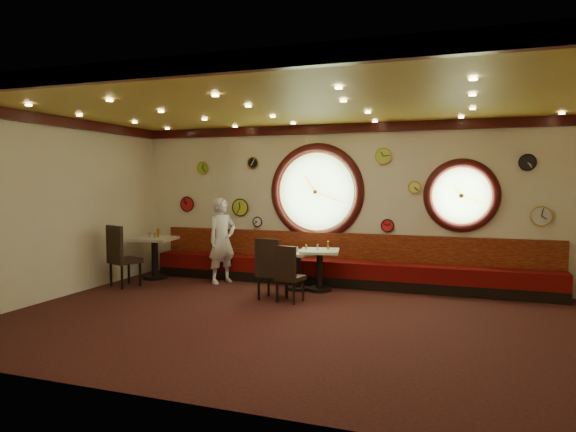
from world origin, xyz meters
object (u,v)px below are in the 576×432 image
at_px(condiment_a_salt, 149,235).
at_px(condiment_c_salt, 318,247).
at_px(condiment_c_pepper, 318,247).
at_px(condiment_c_bottle, 328,245).
at_px(chair_c, 288,270).
at_px(chair_a, 120,252).
at_px(condiment_a_pepper, 155,235).
at_px(table_a, 155,253).
at_px(table_c, 320,265).
at_px(table_b, 298,266).
at_px(condiment_b_pepper, 297,249).
at_px(condiment_b_bottle, 306,248).
at_px(chair_b, 270,265).
at_px(waiter, 222,241).
at_px(condiment_b_salt, 292,249).
at_px(condiment_a_bottle, 158,233).

bearing_deg(condiment_a_salt, condiment_c_salt, 0.80).
distance_m(condiment_c_pepper, condiment_c_bottle, 0.24).
bearing_deg(chair_c, chair_a, -171.00).
bearing_deg(chair_a, condiment_a_pepper, 102.59).
relative_size(condiment_a_salt, condiment_c_bottle, 0.66).
relative_size(table_a, table_c, 1.07).
xyz_separation_m(table_b, chair_c, (0.16, -1.04, 0.10)).
xyz_separation_m(table_b, table_c, (0.41, 0.05, 0.03)).
distance_m(table_c, condiment_c_salt, 0.34).
distance_m(chair_c, condiment_b_pepper, 1.07).
bearing_deg(table_a, table_c, 0.28).
distance_m(table_c, condiment_b_bottle, 0.41).
xyz_separation_m(table_a, condiment_b_pepper, (3.19, -0.05, 0.23)).
relative_size(chair_b, condiment_c_pepper, 5.95).
height_order(table_a, waiter, waiter).
xyz_separation_m(condiment_b_pepper, condiment_c_pepper, (0.40, -0.01, 0.05)).
bearing_deg(condiment_c_salt, chair_c, -100.23).
relative_size(chair_c, condiment_b_bottle, 4.34).
distance_m(chair_b, condiment_c_pepper, 1.13).
xyz_separation_m(chair_b, condiment_a_pepper, (-3.01, 1.00, 0.31)).
distance_m(chair_a, condiment_c_bottle, 4.04).
xyz_separation_m(chair_a, condiment_b_salt, (3.22, 0.92, 0.09)).
bearing_deg(condiment_b_salt, condiment_c_pepper, -1.14).
distance_m(chair_c, condiment_a_salt, 3.67).
bearing_deg(condiment_b_bottle, table_c, -1.75).
bearing_deg(condiment_c_bottle, waiter, -179.08).
height_order(condiment_a_salt, waiter, waiter).
relative_size(condiment_b_salt, condiment_b_bottle, 0.69).
height_order(table_b, condiment_c_salt, condiment_c_salt).
relative_size(table_b, condiment_a_salt, 8.19).
xyz_separation_m(table_a, condiment_a_salt, (-0.12, -0.00, 0.38)).
relative_size(table_b, condiment_c_pepper, 7.56).
height_order(condiment_a_salt, condiment_b_salt, condiment_a_salt).
distance_m(condiment_a_salt, condiment_c_pepper, 3.72).
bearing_deg(chair_b, waiter, 150.19).
bearing_deg(condiment_b_bottle, condiment_a_pepper, -179.58).
xyz_separation_m(table_c, condiment_b_pepper, (-0.43, -0.06, 0.29)).
distance_m(chair_a, condiment_b_bottle, 3.62).
bearing_deg(condiment_c_pepper, table_b, 177.60).
height_order(chair_a, chair_c, chair_a).
bearing_deg(table_b, condiment_b_bottle, 23.41).
bearing_deg(waiter, condiment_c_bottle, -60.37).
height_order(condiment_b_bottle, condiment_c_bottle, condiment_c_bottle).
height_order(chair_c, condiment_a_salt, chair_c).
bearing_deg(condiment_a_bottle, waiter, 1.45).
distance_m(chair_b, condiment_b_bottle, 1.09).
xyz_separation_m(table_a, condiment_b_bottle, (3.35, 0.03, 0.25)).
height_order(condiment_a_salt, condiment_c_salt, condiment_a_salt).
bearing_deg(condiment_b_bottle, waiter, 178.01).
distance_m(condiment_a_bottle, waiter, 1.50).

